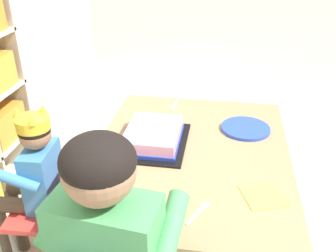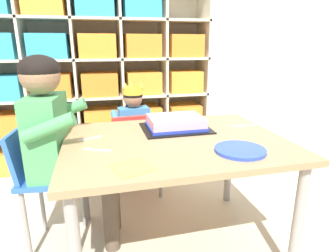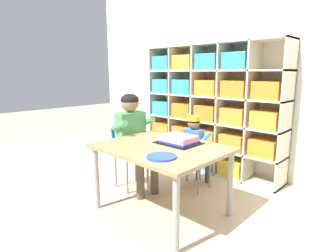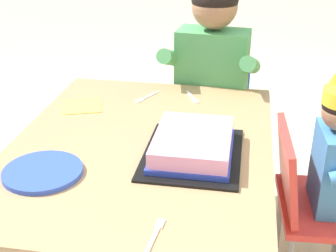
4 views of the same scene
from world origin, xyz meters
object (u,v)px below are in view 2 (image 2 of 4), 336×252
at_px(activity_table, 175,152).
at_px(fork_at_table_front_edge, 92,138).
at_px(classroom_chair_blue, 136,147).
at_px(child_with_crown, 133,124).
at_px(fork_scattered_mid_table, 242,126).
at_px(adult_helper_seated, 60,134).
at_px(paper_plate_stack, 240,150).
at_px(birthday_cake_on_tray, 176,124).
at_px(fork_beside_plate_stack, 99,150).
at_px(classroom_chair_adult_side, 43,174).

relative_size(activity_table, fork_at_table_front_edge, 9.19).
distance_m(classroom_chair_blue, child_with_crown, 0.17).
bearing_deg(fork_at_table_front_edge, activity_table, 138.28).
height_order(activity_table, fork_scattered_mid_table, fork_scattered_mid_table).
xyz_separation_m(child_with_crown, adult_helper_seated, (-0.44, -0.51, 0.12)).
height_order(adult_helper_seated, paper_plate_stack, adult_helper_seated).
relative_size(child_with_crown, fork_at_table_front_edge, 7.00).
distance_m(activity_table, fork_scattered_mid_table, 0.47).
xyz_separation_m(activity_table, birthday_cake_on_tray, (0.05, 0.17, 0.10)).
bearing_deg(adult_helper_seated, birthday_cake_on_tray, -82.62).
relative_size(birthday_cake_on_tray, fork_at_table_front_edge, 3.13).
distance_m(activity_table, paper_plate_stack, 0.34).
distance_m(child_with_crown, birthday_cake_on_tray, 0.55).
bearing_deg(paper_plate_stack, activity_table, 134.77).
height_order(fork_beside_plate_stack, fork_at_table_front_edge, same).
relative_size(adult_helper_seated, fork_beside_plate_stack, 8.20).
height_order(classroom_chair_adult_side, fork_beside_plate_stack, classroom_chair_adult_side).
xyz_separation_m(classroom_chair_adult_side, fork_at_table_front_edge, (0.27, -0.06, 0.20)).
relative_size(classroom_chair_blue, child_with_crown, 0.76).
distance_m(activity_table, child_with_crown, 0.69).
height_order(activity_table, fork_at_table_front_edge, fork_at_table_front_edge).
height_order(child_with_crown, fork_scattered_mid_table, child_with_crown).
height_order(birthday_cake_on_tray, paper_plate_stack, birthday_cake_on_tray).
xyz_separation_m(activity_table, classroom_chair_adult_side, (-0.68, 0.18, -0.13)).
height_order(classroom_chair_blue, paper_plate_stack, classroom_chair_blue).
height_order(activity_table, birthday_cake_on_tray, birthday_cake_on_tray).
relative_size(fork_beside_plate_stack, fork_scattered_mid_table, 0.92).
relative_size(adult_helper_seated, fork_scattered_mid_table, 7.58).
bearing_deg(adult_helper_seated, fork_at_table_front_edge, -100.25).
bearing_deg(classroom_chair_blue, birthday_cake_on_tray, 110.55).
xyz_separation_m(child_with_crown, fork_at_table_front_edge, (-0.28, -0.56, 0.10)).
bearing_deg(child_with_crown, birthday_cake_on_tray, 106.42).
height_order(birthday_cake_on_tray, fork_scattered_mid_table, birthday_cake_on_tray).
bearing_deg(child_with_crown, classroom_chair_adult_side, 38.86).
relative_size(child_with_crown, classroom_chair_adult_side, 1.24).
bearing_deg(fork_at_table_front_edge, paper_plate_stack, 125.42).
relative_size(classroom_chair_blue, birthday_cake_on_tray, 1.71).
relative_size(activity_table, birthday_cake_on_tray, 2.94).
relative_size(paper_plate_stack, fork_at_table_front_edge, 1.91).
height_order(activity_table, child_with_crown, child_with_crown).
bearing_deg(fork_beside_plate_stack, child_with_crown, -81.46).
bearing_deg(paper_plate_stack, fork_at_table_front_edge, 151.23).
distance_m(adult_helper_seated, fork_at_table_front_edge, 0.17).
relative_size(activity_table, fork_scattered_mid_table, 8.02).
xyz_separation_m(fork_scattered_mid_table, fork_at_table_front_edge, (-0.86, -0.02, 0.00)).
bearing_deg(fork_scattered_mid_table, adult_helper_seated, -176.46).
bearing_deg(classroom_chair_blue, adult_helper_seated, 38.70).
height_order(activity_table, adult_helper_seated, adult_helper_seated).
distance_m(child_with_crown, classroom_chair_adult_side, 0.75).
distance_m(classroom_chair_adult_side, paper_plate_stack, 1.03).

